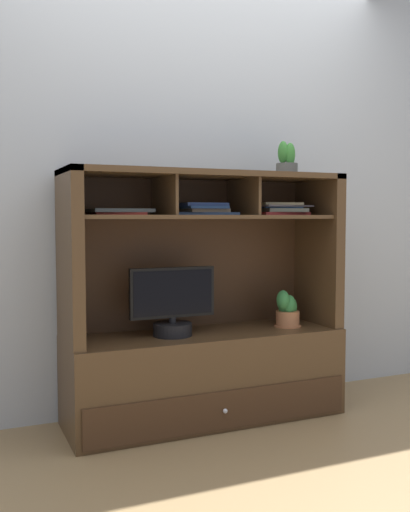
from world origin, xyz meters
TOP-DOWN VIEW (x-y plane):
  - floor_plane at (0.00, 0.00)m, footprint 6.00×6.00m
  - back_wall at (0.00, 0.27)m, footprint 6.00×0.02m
  - media_console at (0.00, 0.01)m, footprint 1.50×0.51m
  - tv_monitor at (-0.19, -0.02)m, footprint 0.46×0.20m
  - potted_orchid at (0.52, 0.02)m, footprint 0.11×0.10m
  - potted_fern at (0.49, -0.04)m, footprint 0.15×0.15m
  - magazine_stack_left at (-0.00, 0.05)m, footprint 0.39×0.29m
  - magazine_stack_centre at (0.47, 0.04)m, footprint 0.35×0.28m
  - magazine_stack_right at (-0.46, 0.05)m, footprint 0.31×0.27m
  - potted_succulent at (0.49, -0.03)m, footprint 0.14×0.14m

SIDE VIEW (x-z plane):
  - floor_plane at x=0.00m, z-range -0.02..0.00m
  - media_console at x=0.00m, z-range -0.25..1.08m
  - potted_fern at x=0.49m, z-range 0.46..0.67m
  - potted_orchid at x=0.52m, z-range 0.48..0.66m
  - tv_monitor at x=-0.19m, z-range 0.44..0.80m
  - magazine_stack_right at x=-0.46m, z-range 1.11..1.14m
  - magazine_stack_left at x=0.00m, z-range 1.10..1.17m
  - magazine_stack_centre at x=0.47m, z-range 1.11..1.18m
  - back_wall at x=0.00m, z-range 0.00..2.80m
  - potted_succulent at x=0.49m, z-range 1.32..1.50m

